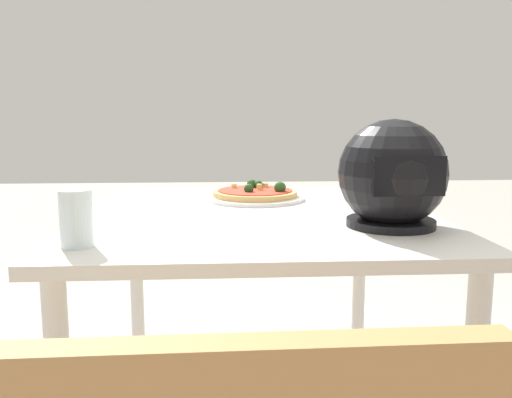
% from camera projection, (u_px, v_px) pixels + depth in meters
% --- Properties ---
extents(dining_table, '(0.99, 1.09, 0.78)m').
position_uv_depth(dining_table, '(257.00, 241.00, 1.56)').
color(dining_table, beige).
rests_on(dining_table, ground).
extents(pizza_plate, '(0.33, 0.33, 0.01)m').
position_uv_depth(pizza_plate, '(255.00, 198.00, 1.77)').
color(pizza_plate, white).
rests_on(pizza_plate, dining_table).
extents(pizza, '(0.28, 0.28, 0.05)m').
position_uv_depth(pizza, '(256.00, 192.00, 1.77)').
color(pizza, tan).
rests_on(pizza, pizza_plate).
extents(motorcycle_helmet, '(0.27, 0.27, 0.27)m').
position_uv_depth(motorcycle_helmet, '(392.00, 176.00, 1.32)').
color(motorcycle_helmet, black).
rests_on(motorcycle_helmet, dining_table).
extents(drinking_glass, '(0.07, 0.07, 0.12)m').
position_uv_depth(drinking_glass, '(76.00, 219.00, 1.12)').
color(drinking_glass, silver).
rests_on(drinking_glass, dining_table).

